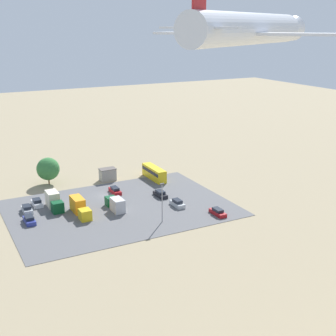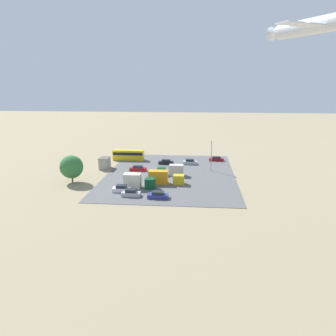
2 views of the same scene
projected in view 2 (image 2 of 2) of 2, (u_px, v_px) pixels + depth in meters
name	position (u px, v px, depth m)	size (l,w,h in m)	color
ground_plane	(139.00, 173.00, 92.19)	(400.00, 400.00, 0.00)	gray
parking_lot_surface	(170.00, 174.00, 91.39)	(48.98, 35.20, 0.08)	#565659
shed_building	(105.00, 163.00, 97.24)	(4.32, 2.86, 3.29)	#9E998E
bus	(128.00, 155.00, 107.78)	(2.48, 10.11, 3.27)	gold
parked_car_0	(216.00, 159.00, 106.78)	(1.73, 4.69, 1.43)	maroon
parked_car_1	(190.00, 162.00, 102.34)	(1.78, 4.45, 1.59)	#ADB2B7
parked_car_2	(121.00, 189.00, 76.43)	(1.97, 4.13, 1.60)	silver
parked_car_3	(166.00, 162.00, 102.43)	(1.80, 4.67, 1.49)	black
parked_car_4	(158.00, 195.00, 72.14)	(1.93, 4.58, 1.53)	navy
parked_car_5	(131.00, 193.00, 73.44)	(1.88, 4.23, 1.57)	#ADB2B7
parked_car_6	(138.00, 169.00, 94.60)	(1.72, 4.78, 1.54)	maroon
parked_truck_0	(164.00, 178.00, 82.34)	(2.32, 8.96, 3.32)	gold
parked_truck_1	(172.00, 170.00, 89.80)	(2.32, 7.10, 2.98)	#0C4723
parked_truck_2	(137.00, 181.00, 78.91)	(2.47, 7.46, 3.52)	#0C4723
tree_near_shed	(71.00, 167.00, 82.91)	(5.89, 5.89, 7.06)	brown
light_pole_lot_centre	(211.00, 155.00, 93.94)	(0.90, 0.28, 8.52)	gray
airplane	(319.00, 25.00, 83.75)	(32.76, 26.77, 9.01)	silver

